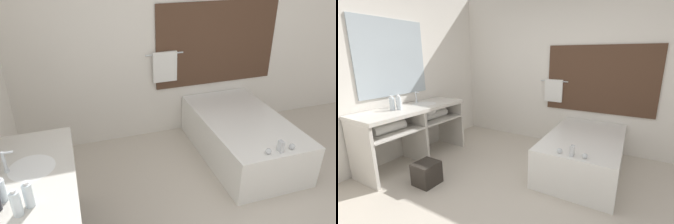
# 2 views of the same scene
# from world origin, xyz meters

# --- Properties ---
(wall_back_with_blinds) EXTENTS (7.40, 0.13, 2.70)m
(wall_back_with_blinds) POSITION_xyz_m (0.01, 2.23, 1.34)
(wall_back_with_blinds) COLOR white
(wall_back_with_blinds) RESTS_ON ground_plane
(vanity_counter) EXTENTS (0.64, 1.60, 0.86)m
(vanity_counter) POSITION_xyz_m (-1.87, 0.38, 0.63)
(vanity_counter) COLOR silver
(vanity_counter) RESTS_ON ground_plane
(sink_faucet) EXTENTS (0.09, 0.04, 0.18)m
(sink_faucet) POSITION_xyz_m (-2.04, 0.59, 0.95)
(sink_faucet) COLOR silver
(sink_faucet) RESTS_ON vanity_counter
(bathtub) EXTENTS (0.97, 1.68, 0.63)m
(bathtub) POSITION_xyz_m (0.44, 1.35, 0.28)
(bathtub) COLOR white
(bathtub) RESTS_ON ground_plane
(water_bottle_1) EXTENTS (0.06, 0.06, 0.20)m
(water_bottle_1) POSITION_xyz_m (-1.93, 0.10, 0.95)
(water_bottle_1) COLOR white
(water_bottle_1) RESTS_ON vanity_counter
(water_bottle_2) EXTENTS (0.06, 0.06, 0.19)m
(water_bottle_2) POSITION_xyz_m (-2.03, 0.27, 0.95)
(water_bottle_2) COLOR white
(water_bottle_2) RESTS_ON vanity_counter
(water_bottle_3) EXTENTS (0.06, 0.06, 0.20)m
(water_bottle_3) POSITION_xyz_m (-1.86, 0.16, 0.95)
(water_bottle_3) COLOR white
(water_bottle_3) RESTS_ON vanity_counter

